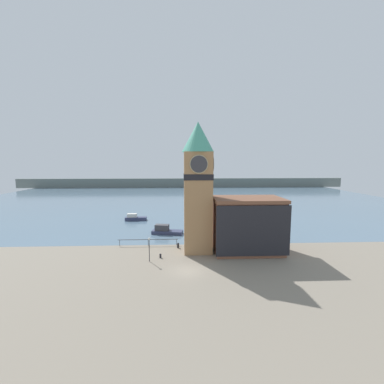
{
  "coord_description": "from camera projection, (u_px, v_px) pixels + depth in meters",
  "views": [
    {
      "loc": [
        -0.87,
        -32.4,
        14.32
      ],
      "look_at": [
        0.77,
        5.68,
        9.78
      ],
      "focal_mm": 24.0,
      "sensor_mm": 36.0,
      "label": 1
    }
  ],
  "objects": [
    {
      "name": "mooring_bollard_far",
      "position": [
        178.0,
        245.0,
        42.69
      ],
      "size": [
        0.37,
        0.37,
        0.87
      ],
      "color": "black",
      "rests_on": "ground_plane"
    },
    {
      "name": "pier_building",
      "position": [
        247.0,
        225.0,
        40.66
      ],
      "size": [
        10.93,
        7.14,
        8.67
      ],
      "color": "#935B42",
      "rests_on": "ground_plane"
    },
    {
      "name": "water",
      "position": [
        183.0,
        197.0,
        104.02
      ],
      "size": [
        160.0,
        120.0,
        0.0
      ],
      "color": "slate",
      "rests_on": "ground_plane"
    },
    {
      "name": "boat_near",
      "position": [
        166.0,
        230.0,
        51.08
      ],
      "size": [
        6.33,
        3.14,
        1.83
      ],
      "rotation": [
        0.0,
        0.0,
        -0.18
      ],
      "color": "#333856",
      "rests_on": "water"
    },
    {
      "name": "boat_far",
      "position": [
        135.0,
        218.0,
        62.73
      ],
      "size": [
        5.15,
        1.69,
        1.67
      ],
      "rotation": [
        0.0,
        0.0,
        0.02
      ],
      "color": "#333856",
      "rests_on": "water"
    },
    {
      "name": "ground_plane",
      "position": [
        188.0,
        271.0,
        33.87
      ],
      "size": [
        160.0,
        160.0,
        0.0
      ],
      "primitive_type": "plane",
      "color": "gray"
    },
    {
      "name": "clock_tower",
      "position": [
        198.0,
        184.0,
        40.17
      ],
      "size": [
        4.96,
        4.96,
        20.38
      ],
      "color": "#9E754C",
      "rests_on": "ground_plane"
    },
    {
      "name": "pier_railing",
      "position": [
        148.0,
        240.0,
        43.85
      ],
      "size": [
        10.31,
        0.08,
        1.09
      ],
      "color": "#333338",
      "rests_on": "ground_plane"
    },
    {
      "name": "lamp_post",
      "position": [
        149.0,
        245.0,
        36.68
      ],
      "size": [
        0.32,
        0.32,
        3.52
      ],
      "color": "black",
      "rests_on": "ground_plane"
    },
    {
      "name": "mooring_bollard_near",
      "position": [
        160.0,
        256.0,
        38.28
      ],
      "size": [
        0.31,
        0.31,
        0.66
      ],
      "color": "black",
      "rests_on": "ground_plane"
    },
    {
      "name": "far_shoreline",
      "position": [
        183.0,
        183.0,
        143.41
      ],
      "size": [
        180.0,
        3.0,
        5.0
      ],
      "color": "slate",
      "rests_on": "water"
    }
  ]
}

